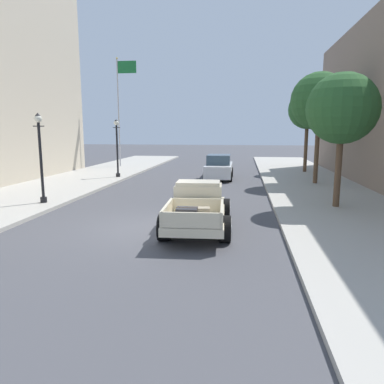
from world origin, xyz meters
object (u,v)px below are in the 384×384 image
at_px(street_lamp_near, 40,151).
at_px(street_tree_second, 320,101).
at_px(hotrod_truck_cream, 198,206).
at_px(flagpole, 121,100).
at_px(street_tree_third, 308,110).
at_px(street_lamp_far, 117,144).
at_px(car_background_white, 219,168).
at_px(street_tree_nearest, 342,109).

distance_m(street_lamp_near, street_tree_second, 15.27).
bearing_deg(hotrod_truck_cream, flagpole, 115.46).
relative_size(street_lamp_near, street_tree_third, 0.63).
xyz_separation_m(street_lamp_far, street_tree_second, (12.67, -1.24, 2.52)).
height_order(hotrod_truck_cream, flagpole, flagpole).
bearing_deg(car_background_white, street_tree_nearest, -58.97).
relative_size(street_lamp_far, flagpole, 0.42).
relative_size(hotrod_truck_cream, street_tree_third, 0.82).
relative_size(street_tree_nearest, street_tree_third, 0.89).
bearing_deg(street_tree_third, hotrod_truck_cream, -110.45).
bearing_deg(street_tree_second, street_lamp_far, 174.41).
height_order(hotrod_truck_cream, street_tree_second, street_tree_second).
bearing_deg(street_tree_nearest, street_lamp_near, -175.83).
bearing_deg(car_background_white, hotrod_truck_cream, -89.47).
relative_size(hotrod_truck_cream, street_tree_nearest, 0.93).
distance_m(street_lamp_near, street_tree_nearest, 12.61).
xyz_separation_m(street_lamp_near, flagpole, (-1.84, 16.23, 3.39)).
distance_m(hotrod_truck_cream, street_tree_nearest, 7.22).
bearing_deg(car_background_white, street_lamp_near, -125.09).
xyz_separation_m(street_lamp_near, street_tree_third, (13.30, 13.96, 2.37)).
distance_m(hotrod_truck_cream, car_background_white, 12.58).
relative_size(car_background_white, flagpole, 0.47).
xyz_separation_m(flagpole, street_tree_nearest, (14.31, -15.32, -1.67)).
bearing_deg(flagpole, street_lamp_near, -83.52).
xyz_separation_m(street_lamp_far, street_tree_nearest, (12.22, -8.09, 1.72)).
distance_m(flagpole, street_tree_third, 15.35).
bearing_deg(street_tree_third, car_background_white, -147.65).
distance_m(car_background_white, street_tree_second, 7.54).
relative_size(hotrod_truck_cream, street_lamp_near, 1.30).
height_order(hotrod_truck_cream, car_background_white, car_background_white).
bearing_deg(street_tree_nearest, hotrod_truck_cream, -146.64).
distance_m(flagpole, street_tree_nearest, 21.02).
distance_m(hotrod_truck_cream, street_lamp_near, 7.76).
xyz_separation_m(car_background_white, street_lamp_far, (-6.77, -0.97, 1.62)).
xyz_separation_m(car_background_white, street_tree_third, (6.29, 3.99, 3.99)).
bearing_deg(flagpole, street_tree_third, -8.50).
distance_m(street_tree_nearest, street_tree_third, 13.10).
height_order(car_background_white, street_tree_nearest, street_tree_nearest).
bearing_deg(street_tree_second, car_background_white, 159.44).
xyz_separation_m(hotrod_truck_cream, flagpole, (-8.97, 18.83, 5.02)).
height_order(street_lamp_far, street_tree_second, street_tree_second).
height_order(street_tree_second, street_tree_third, street_tree_second).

